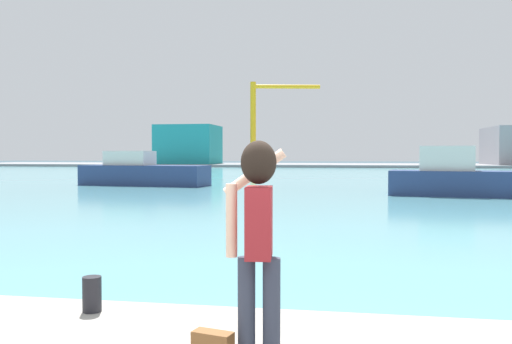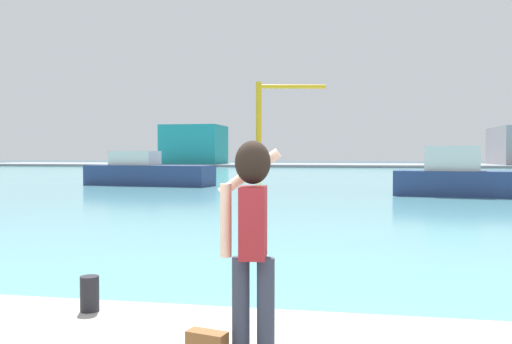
{
  "view_description": "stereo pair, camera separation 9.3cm",
  "coord_description": "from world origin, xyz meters",
  "px_view_note": "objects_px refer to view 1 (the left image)",
  "views": [
    {
      "loc": [
        0.77,
        -3.54,
        2.17
      ],
      "look_at": [
        -0.61,
        4.48,
        1.89
      ],
      "focal_mm": 37.5,
      "sensor_mm": 36.0,
      "label": 1
    },
    {
      "loc": [
        0.86,
        -3.52,
        2.17
      ],
      "look_at": [
        -0.61,
        4.48,
        1.89
      ],
      "focal_mm": 37.5,
      "sensor_mm": 36.0,
      "label": 2
    }
  ],
  "objects_px": {
    "person_photographer": "(258,227)",
    "boat_moored_2": "(462,178)",
    "harbor_bollard": "(92,294)",
    "port_crane": "(263,113)",
    "boat_moored": "(142,173)",
    "warehouse_left": "(189,145)"
  },
  "relations": [
    {
      "from": "boat_moored_2",
      "to": "port_crane",
      "type": "height_order",
      "value": "port_crane"
    },
    {
      "from": "harbor_bollard",
      "to": "port_crane",
      "type": "xyz_separation_m",
      "value": [
        -12.12,
        87.69,
        8.74
      ]
    },
    {
      "from": "person_photographer",
      "to": "boat_moored_2",
      "type": "bearing_deg",
      "value": -20.4
    },
    {
      "from": "person_photographer",
      "to": "warehouse_left",
      "type": "height_order",
      "value": "warehouse_left"
    },
    {
      "from": "harbor_bollard",
      "to": "boat_moored",
      "type": "distance_m",
      "value": 31.85
    },
    {
      "from": "person_photographer",
      "to": "harbor_bollard",
      "type": "bearing_deg",
      "value": 56.63
    },
    {
      "from": "person_photographer",
      "to": "port_crane",
      "type": "bearing_deg",
      "value": 3.38
    },
    {
      "from": "boat_moored",
      "to": "boat_moored_2",
      "type": "relative_size",
      "value": 1.16
    },
    {
      "from": "boat_moored",
      "to": "port_crane",
      "type": "relative_size",
      "value": 0.64
    },
    {
      "from": "boat_moored",
      "to": "boat_moored_2",
      "type": "distance_m",
      "value": 20.69
    },
    {
      "from": "harbor_bollard",
      "to": "port_crane",
      "type": "bearing_deg",
      "value": 97.87
    },
    {
      "from": "boat_moored_2",
      "to": "warehouse_left",
      "type": "height_order",
      "value": "warehouse_left"
    },
    {
      "from": "person_photographer",
      "to": "port_crane",
      "type": "height_order",
      "value": "port_crane"
    },
    {
      "from": "person_photographer",
      "to": "boat_moored_2",
      "type": "distance_m",
      "value": 25.51
    },
    {
      "from": "person_photographer",
      "to": "harbor_bollard",
      "type": "relative_size",
      "value": 4.77
    },
    {
      "from": "boat_moored",
      "to": "warehouse_left",
      "type": "relative_size",
      "value": 0.89
    },
    {
      "from": "person_photographer",
      "to": "port_crane",
      "type": "xyz_separation_m",
      "value": [
        -14.03,
        88.7,
        7.86
      ]
    },
    {
      "from": "boat_moored",
      "to": "port_crane",
      "type": "xyz_separation_m",
      "value": [
        -0.78,
        57.94,
        8.56
      ]
    },
    {
      "from": "warehouse_left",
      "to": "port_crane",
      "type": "height_order",
      "value": "port_crane"
    },
    {
      "from": "boat_moored_2",
      "to": "port_crane",
      "type": "relative_size",
      "value": 0.55
    },
    {
      "from": "person_photographer",
      "to": "port_crane",
      "type": "relative_size",
      "value": 0.12
    },
    {
      "from": "port_crane",
      "to": "boat_moored_2",
      "type": "bearing_deg",
      "value": -72.21
    }
  ]
}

